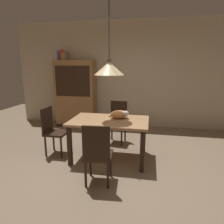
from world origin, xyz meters
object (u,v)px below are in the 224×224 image
at_px(dining_table, 109,125).
at_px(book_blue_wide, 60,56).
at_px(chair_left_side, 52,129).
at_px(hutch_bookcase, 76,95).
at_px(cat_sleeping, 120,114).
at_px(book_red_tall, 62,55).
at_px(book_yellow_short, 64,57).
at_px(chair_far_back, 118,120).
at_px(pendant_lamp, 109,68).
at_px(book_brown_thick, 66,56).
at_px(chair_near_front, 97,152).

height_order(dining_table, book_blue_wide, book_blue_wide).
xyz_separation_m(chair_left_side, hutch_bookcase, (-0.23, 1.91, 0.38)).
xyz_separation_m(cat_sleeping, book_blue_wide, (-1.95, 1.78, 1.14)).
distance_m(cat_sleeping, book_red_tall, 2.84).
bearing_deg(book_yellow_short, chair_far_back, -31.84).
height_order(chair_left_side, pendant_lamp, pendant_lamp).
xyz_separation_m(chair_left_side, book_yellow_short, (-0.53, 1.91, 1.43)).
relative_size(book_yellow_short, book_brown_thick, 0.83).
xyz_separation_m(chair_far_back, book_blue_wide, (-1.79, 1.04, 1.46)).
bearing_deg(book_yellow_short, dining_table, -49.07).
xyz_separation_m(chair_left_side, cat_sleeping, (1.30, 0.13, 0.32)).
xyz_separation_m(cat_sleeping, book_brown_thick, (-1.76, 1.78, 1.13)).
relative_size(dining_table, hutch_bookcase, 0.76).
xyz_separation_m(book_red_tall, book_yellow_short, (0.06, 0.00, -0.05)).
bearing_deg(book_yellow_short, pendant_lamp, -49.07).
height_order(chair_far_back, book_blue_wide, book_blue_wide).
height_order(hutch_bookcase, book_brown_thick, book_brown_thick).
distance_m(hutch_bookcase, book_red_tall, 1.16).
bearing_deg(chair_far_back, book_yellow_short, 148.16).
distance_m(dining_table, book_brown_thick, 2.81).
bearing_deg(book_brown_thick, chair_far_back, -32.94).
bearing_deg(book_brown_thick, cat_sleeping, -45.38).
xyz_separation_m(cat_sleeping, hutch_bookcase, (-1.53, 1.78, 0.06)).
distance_m(dining_table, book_red_tall, 2.90).
height_order(chair_near_front, hutch_bookcase, hutch_bookcase).
xyz_separation_m(dining_table, chair_far_back, (0.01, 0.88, -0.14)).
xyz_separation_m(dining_table, hutch_bookcase, (-1.36, 1.91, 0.24)).
height_order(dining_table, pendant_lamp, pendant_lamp).
distance_m(dining_table, chair_near_front, 0.89).
distance_m(chair_far_back, pendant_lamp, 1.45).
bearing_deg(book_blue_wide, chair_far_back, -30.09).
relative_size(dining_table, pendant_lamp, 1.08).
distance_m(chair_left_side, book_yellow_short, 2.45).
distance_m(dining_table, pendant_lamp, 1.01).
bearing_deg(cat_sleeping, book_red_tall, 136.60).
bearing_deg(book_red_tall, chair_left_side, -72.89).
height_order(book_red_tall, book_brown_thick, book_red_tall).
distance_m(chair_near_front, cat_sleeping, 1.07).
bearing_deg(dining_table, hutch_bookcase, 125.38).
height_order(chair_far_back, book_red_tall, book_red_tall).
bearing_deg(book_brown_thick, book_blue_wide, 180.00).
relative_size(chair_near_front, book_red_tall, 3.32).
height_order(chair_near_front, cat_sleeping, chair_near_front).
xyz_separation_m(chair_near_front, book_brown_thick, (-1.60, 2.79, 1.45)).
xyz_separation_m(hutch_bookcase, book_yellow_short, (-0.30, 0.00, 1.05)).
relative_size(cat_sleeping, book_yellow_short, 2.04).
xyz_separation_m(chair_near_front, hutch_bookcase, (-1.36, 2.79, 0.38)).
bearing_deg(pendant_lamp, book_blue_wide, 132.92).
height_order(dining_table, book_yellow_short, book_yellow_short).
height_order(chair_far_back, pendant_lamp, pendant_lamp).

